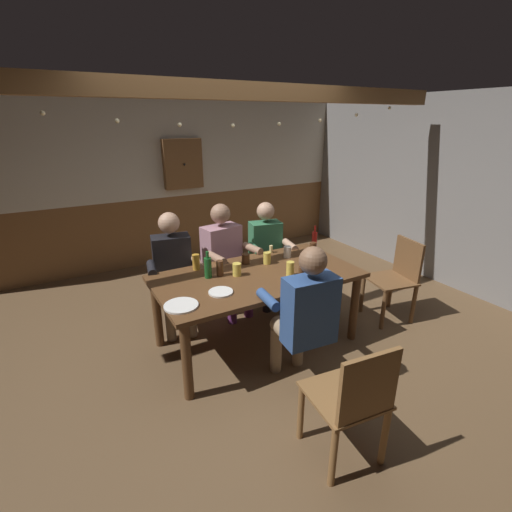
{
  "coord_description": "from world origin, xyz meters",
  "views": [
    {
      "loc": [
        -1.54,
        -2.52,
        2.07
      ],
      "look_at": [
        0.0,
        0.19,
        0.9
      ],
      "focal_mm": 25.63,
      "sensor_mm": 36.0,
      "label": 1
    }
  ],
  "objects_px": {
    "bottle_1": "(314,240)",
    "person_0": "(173,266)",
    "chair_empty_near_left": "(352,400)",
    "chair_empty_near_right": "(397,277)",
    "dining_table": "(257,283)",
    "person_3": "(305,313)",
    "pint_glass_7": "(267,258)",
    "pint_glass_0": "(196,262)",
    "pint_glass_3": "(290,269)",
    "plate_1": "(221,292)",
    "wall_dart_cabinet": "(183,164)",
    "pint_glass_2": "(220,268)",
    "pint_glass_5": "(287,252)",
    "pint_glass_4": "(246,259)",
    "pint_glass_6": "(237,269)",
    "plate_0": "(181,306)",
    "person_2": "(268,249)",
    "bottle_0": "(208,267)",
    "pint_glass_1": "(313,249)",
    "table_candle": "(271,249)",
    "person_1": "(225,254)",
    "pint_glass_8": "(302,275)"
  },
  "relations": [
    {
      "from": "dining_table",
      "to": "pint_glass_7",
      "type": "xyz_separation_m",
      "value": [
        0.21,
        0.18,
        0.15
      ]
    },
    {
      "from": "pint_glass_5",
      "to": "wall_dart_cabinet",
      "type": "bearing_deg",
      "value": 97.2
    },
    {
      "from": "chair_empty_near_right",
      "to": "chair_empty_near_left",
      "type": "relative_size",
      "value": 1.0
    },
    {
      "from": "chair_empty_near_right",
      "to": "person_0",
      "type": "bearing_deg",
      "value": 75.49
    },
    {
      "from": "person_0",
      "to": "pint_glass_2",
      "type": "relative_size",
      "value": 8.31
    },
    {
      "from": "person_3",
      "to": "pint_glass_6",
      "type": "bearing_deg",
      "value": 108.14
    },
    {
      "from": "person_3",
      "to": "plate_1",
      "type": "distance_m",
      "value": 0.71
    },
    {
      "from": "chair_empty_near_left",
      "to": "chair_empty_near_right",
      "type": "bearing_deg",
      "value": 40.11
    },
    {
      "from": "pint_glass_6",
      "to": "chair_empty_near_left",
      "type": "bearing_deg",
      "value": -89.48
    },
    {
      "from": "pint_glass_2",
      "to": "pint_glass_5",
      "type": "relative_size",
      "value": 1.24
    },
    {
      "from": "plate_1",
      "to": "pint_glass_6",
      "type": "distance_m",
      "value": 0.38
    },
    {
      "from": "chair_empty_near_right",
      "to": "pint_glass_4",
      "type": "height_order",
      "value": "chair_empty_near_right"
    },
    {
      "from": "plate_1",
      "to": "table_candle",
      "type": "bearing_deg",
      "value": 35.42
    },
    {
      "from": "pint_glass_7",
      "to": "pint_glass_4",
      "type": "bearing_deg",
      "value": 151.7
    },
    {
      "from": "plate_0",
      "to": "bottle_1",
      "type": "relative_size",
      "value": 0.97
    },
    {
      "from": "person_2",
      "to": "person_3",
      "type": "xyz_separation_m",
      "value": [
        -0.54,
        -1.44,
        0.03
      ]
    },
    {
      "from": "pint_glass_6",
      "to": "pint_glass_7",
      "type": "height_order",
      "value": "same"
    },
    {
      "from": "person_0",
      "to": "pint_glass_5",
      "type": "xyz_separation_m",
      "value": [
        1.06,
        -0.49,
        0.12
      ]
    },
    {
      "from": "bottle_1",
      "to": "person_0",
      "type": "bearing_deg",
      "value": 163.1
    },
    {
      "from": "pint_glass_5",
      "to": "person_1",
      "type": "bearing_deg",
      "value": 133.74
    },
    {
      "from": "person_3",
      "to": "pint_glass_1",
      "type": "distance_m",
      "value": 1.16
    },
    {
      "from": "dining_table",
      "to": "plate_1",
      "type": "xyz_separation_m",
      "value": [
        -0.45,
        -0.19,
        0.1
      ]
    },
    {
      "from": "plate_1",
      "to": "wall_dart_cabinet",
      "type": "relative_size",
      "value": 0.29
    },
    {
      "from": "bottle_0",
      "to": "pint_glass_3",
      "type": "bearing_deg",
      "value": -26.65
    },
    {
      "from": "person_2",
      "to": "pint_glass_6",
      "type": "distance_m",
      "value": 0.98
    },
    {
      "from": "plate_0",
      "to": "pint_glass_8",
      "type": "bearing_deg",
      "value": -4.83
    },
    {
      "from": "dining_table",
      "to": "plate_1",
      "type": "relative_size",
      "value": 9.22
    },
    {
      "from": "chair_empty_near_left",
      "to": "dining_table",
      "type": "bearing_deg",
      "value": 90.0
    },
    {
      "from": "bottle_0",
      "to": "person_2",
      "type": "bearing_deg",
      "value": 30.18
    },
    {
      "from": "pint_glass_0",
      "to": "pint_glass_3",
      "type": "distance_m",
      "value": 0.89
    },
    {
      "from": "person_3",
      "to": "person_2",
      "type": "bearing_deg",
      "value": 74.67
    },
    {
      "from": "pint_glass_4",
      "to": "pint_glass_5",
      "type": "relative_size",
      "value": 0.88
    },
    {
      "from": "plate_1",
      "to": "pint_glass_0",
      "type": "height_order",
      "value": "pint_glass_0"
    },
    {
      "from": "person_3",
      "to": "chair_empty_near_right",
      "type": "distance_m",
      "value": 1.62
    },
    {
      "from": "pint_glass_5",
      "to": "wall_dart_cabinet",
      "type": "relative_size",
      "value": 0.17
    },
    {
      "from": "plate_0",
      "to": "pint_glass_8",
      "type": "height_order",
      "value": "pint_glass_8"
    },
    {
      "from": "person_0",
      "to": "wall_dart_cabinet",
      "type": "height_order",
      "value": "wall_dart_cabinet"
    },
    {
      "from": "person_0",
      "to": "table_candle",
      "type": "height_order",
      "value": "person_0"
    },
    {
      "from": "plate_1",
      "to": "bottle_0",
      "type": "xyz_separation_m",
      "value": [
        0.03,
        0.34,
        0.09
      ]
    },
    {
      "from": "person_0",
      "to": "pint_glass_2",
      "type": "distance_m",
      "value": 0.65
    },
    {
      "from": "pint_glass_6",
      "to": "wall_dart_cabinet",
      "type": "height_order",
      "value": "wall_dart_cabinet"
    },
    {
      "from": "bottle_0",
      "to": "pint_glass_1",
      "type": "relative_size",
      "value": 1.81
    },
    {
      "from": "pint_glass_1",
      "to": "plate_0",
      "type": "bearing_deg",
      "value": -165.59
    },
    {
      "from": "dining_table",
      "to": "pint_glass_3",
      "type": "height_order",
      "value": "pint_glass_3"
    },
    {
      "from": "person_0",
      "to": "pint_glass_2",
      "type": "xyz_separation_m",
      "value": [
        0.26,
        -0.58,
        0.13
      ]
    },
    {
      "from": "pint_glass_6",
      "to": "person_0",
      "type": "bearing_deg",
      "value": 121.53
    },
    {
      "from": "person_0",
      "to": "pint_glass_7",
      "type": "xyz_separation_m",
      "value": [
        0.79,
        -0.53,
        0.12
      ]
    },
    {
      "from": "dining_table",
      "to": "plate_1",
      "type": "bearing_deg",
      "value": -157.6
    },
    {
      "from": "person_0",
      "to": "pint_glass_6",
      "type": "xyz_separation_m",
      "value": [
        0.4,
        -0.65,
        0.12
      ]
    },
    {
      "from": "dining_table",
      "to": "person_3",
      "type": "xyz_separation_m",
      "value": [
        0.01,
        -0.73,
        0.04
      ]
    }
  ]
}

